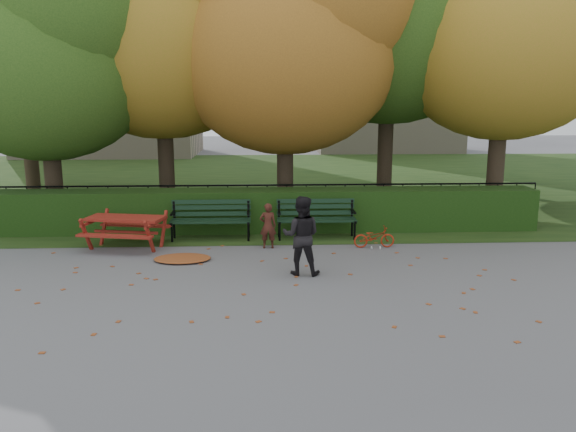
{
  "coord_description": "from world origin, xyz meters",
  "views": [
    {
      "loc": [
        -0.18,
        -8.85,
        3.04
      ],
      "look_at": [
        0.33,
        1.28,
        1.0
      ],
      "focal_mm": 35.0,
      "sensor_mm": 36.0,
      "label": 1
    }
  ],
  "objects_px": {
    "tree_b": "(172,12)",
    "picnic_table": "(125,224)",
    "bench_left": "(211,216)",
    "tree_a": "(52,41)",
    "child": "(268,226)",
    "tree_f": "(27,14)",
    "adult": "(301,236)",
    "tree_e": "(522,21)",
    "tree_g": "(521,30)",
    "bench_right": "(316,215)",
    "bicycle": "(374,237)",
    "tree_c": "(299,32)"
  },
  "relations": [
    {
      "from": "bench_left",
      "to": "tree_a",
      "type": "bearing_deg",
      "value": 154.24
    },
    {
      "from": "tree_c",
      "to": "tree_g",
      "type": "distance_m",
      "value": 8.43
    },
    {
      "from": "tree_f",
      "to": "bench_left",
      "type": "relative_size",
      "value": 5.1
    },
    {
      "from": "bicycle",
      "to": "tree_g",
      "type": "bearing_deg",
      "value": -42.27
    },
    {
      "from": "tree_c",
      "to": "adult",
      "type": "xyz_separation_m",
      "value": [
        -0.28,
        -5.05,
        -4.11
      ]
    },
    {
      "from": "bench_left",
      "to": "bicycle",
      "type": "relative_size",
      "value": 2.06
    },
    {
      "from": "adult",
      "to": "tree_f",
      "type": "bearing_deg",
      "value": -36.83
    },
    {
      "from": "child",
      "to": "picnic_table",
      "type": "bearing_deg",
      "value": -2.55
    },
    {
      "from": "tree_b",
      "to": "bench_right",
      "type": "height_order",
      "value": "tree_b"
    },
    {
      "from": "tree_g",
      "to": "picnic_table",
      "type": "relative_size",
      "value": 4.7
    },
    {
      "from": "tree_e",
      "to": "picnic_table",
      "type": "distance_m",
      "value": 10.96
    },
    {
      "from": "tree_a",
      "to": "bench_left",
      "type": "distance_m",
      "value": 5.89
    },
    {
      "from": "tree_b",
      "to": "bicycle",
      "type": "xyz_separation_m",
      "value": [
        4.7,
        -4.02,
        -5.17
      ]
    },
    {
      "from": "bench_left",
      "to": "adult",
      "type": "relative_size",
      "value": 1.26
    },
    {
      "from": "tree_a",
      "to": "adult",
      "type": "height_order",
      "value": "tree_a"
    },
    {
      "from": "tree_b",
      "to": "tree_c",
      "type": "height_order",
      "value": "tree_b"
    },
    {
      "from": "bench_left",
      "to": "child",
      "type": "bearing_deg",
      "value": -35.14
    },
    {
      "from": "tree_g",
      "to": "bicycle",
      "type": "height_order",
      "value": "tree_g"
    },
    {
      "from": "tree_c",
      "to": "tree_f",
      "type": "xyz_separation_m",
      "value": [
        -7.97,
        3.28,
        0.87
      ]
    },
    {
      "from": "tree_b",
      "to": "bench_right",
      "type": "relative_size",
      "value": 4.88
    },
    {
      "from": "tree_b",
      "to": "tree_g",
      "type": "height_order",
      "value": "tree_b"
    },
    {
      "from": "adult",
      "to": "tree_a",
      "type": "bearing_deg",
      "value": -28.65
    },
    {
      "from": "tree_b",
      "to": "picnic_table",
      "type": "distance_m",
      "value": 6.21
    },
    {
      "from": "tree_b",
      "to": "bench_right",
      "type": "bearing_deg",
      "value": -40.67
    },
    {
      "from": "bench_left",
      "to": "picnic_table",
      "type": "height_order",
      "value": "bench_left"
    },
    {
      "from": "tree_b",
      "to": "bicycle",
      "type": "height_order",
      "value": "tree_b"
    },
    {
      "from": "tree_b",
      "to": "picnic_table",
      "type": "relative_size",
      "value": 4.83
    },
    {
      "from": "tree_g",
      "to": "bench_left",
      "type": "height_order",
      "value": "tree_g"
    },
    {
      "from": "tree_f",
      "to": "bench_right",
      "type": "xyz_separation_m",
      "value": [
        8.23,
        -5.54,
        -5.17
      ]
    },
    {
      "from": "tree_f",
      "to": "bicycle",
      "type": "xyz_separation_m",
      "value": [
        9.39,
        -6.51,
        -5.46
      ]
    },
    {
      "from": "picnic_table",
      "to": "tree_g",
      "type": "bearing_deg",
      "value": 42.5
    },
    {
      "from": "tree_a",
      "to": "tree_c",
      "type": "distance_m",
      "value": 6.04
    },
    {
      "from": "tree_g",
      "to": "tree_f",
      "type": "bearing_deg",
      "value": -178.06
    },
    {
      "from": "tree_b",
      "to": "bicycle",
      "type": "relative_size",
      "value": 10.06
    },
    {
      "from": "tree_a",
      "to": "adult",
      "type": "relative_size",
      "value": 5.24
    },
    {
      "from": "bicycle",
      "to": "tree_e",
      "type": "bearing_deg",
      "value": -55.96
    },
    {
      "from": "picnic_table",
      "to": "adult",
      "type": "bearing_deg",
      "value": -17.92
    },
    {
      "from": "tree_e",
      "to": "tree_f",
      "type": "xyz_separation_m",
      "value": [
        -13.66,
        3.47,
        0.61
      ]
    },
    {
      "from": "tree_f",
      "to": "adult",
      "type": "xyz_separation_m",
      "value": [
        7.68,
        -8.33,
        -4.98
      ]
    },
    {
      "from": "picnic_table",
      "to": "child",
      "type": "relative_size",
      "value": 1.86
    },
    {
      "from": "tree_e",
      "to": "tree_g",
      "type": "distance_m",
      "value": 4.39
    },
    {
      "from": "tree_a",
      "to": "adult",
      "type": "bearing_deg",
      "value": -39.13
    },
    {
      "from": "tree_g",
      "to": "tree_b",
      "type": "bearing_deg",
      "value": -164.37
    },
    {
      "from": "adult",
      "to": "tree_g",
      "type": "bearing_deg",
      "value": -120.83
    },
    {
      "from": "bench_right",
      "to": "child",
      "type": "relative_size",
      "value": 1.84
    },
    {
      "from": "bench_left",
      "to": "child",
      "type": "height_order",
      "value": "child"
    },
    {
      "from": "adult",
      "to": "bicycle",
      "type": "distance_m",
      "value": 2.54
    },
    {
      "from": "tree_g",
      "to": "bench_left",
      "type": "xyz_separation_m",
      "value": [
        -9.63,
        -6.06,
        -4.85
      ]
    },
    {
      "from": "bench_right",
      "to": "bicycle",
      "type": "xyz_separation_m",
      "value": [
        1.15,
        -0.97,
        -0.29
      ]
    },
    {
      "from": "tree_f",
      "to": "picnic_table",
      "type": "distance_m",
      "value": 9.11
    }
  ]
}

